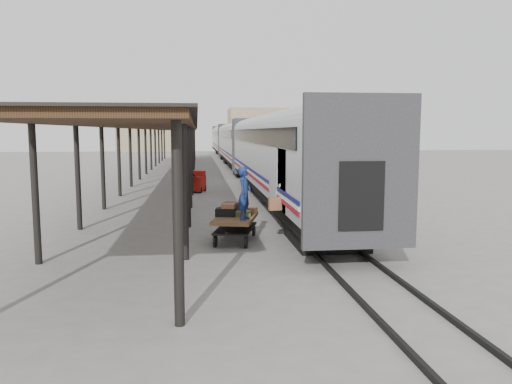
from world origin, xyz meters
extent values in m
plane|color=slate|center=(0.00, 0.00, 0.00)|extent=(160.00, 160.00, 0.00)
cube|color=silver|center=(3.20, 8.00, 2.60)|extent=(3.00, 24.00, 2.90)
cube|color=#28282B|center=(3.20, -3.90, 2.60)|extent=(3.04, 0.22, 3.50)
cube|color=black|center=(1.68, 8.00, 3.50)|extent=(0.04, 22.08, 0.65)
cube|color=black|center=(3.20, 8.00, 0.90)|extent=(2.55, 23.04, 0.50)
cube|color=silver|center=(3.20, 34.00, 2.60)|extent=(3.00, 24.00, 2.90)
cube|color=#28282B|center=(3.20, 22.10, 2.60)|extent=(3.04, 0.22, 3.50)
cube|color=black|center=(1.68, 34.00, 3.50)|extent=(0.04, 22.08, 0.65)
cube|color=black|center=(3.20, 34.00, 0.90)|extent=(2.55, 23.04, 0.50)
cube|color=silver|center=(3.20, 60.00, 2.60)|extent=(3.00, 24.00, 2.90)
cube|color=#28282B|center=(3.20, 48.10, 2.60)|extent=(3.04, 0.22, 3.50)
cube|color=black|center=(1.68, 60.00, 3.50)|extent=(0.04, 22.08, 0.65)
cube|color=black|center=(3.20, 60.00, 0.90)|extent=(2.55, 23.04, 0.50)
cube|color=black|center=(1.95, -0.50, 2.15)|extent=(0.50, 1.70, 2.00)
imported|color=beige|center=(1.95, -0.50, 2.01)|extent=(0.72, 0.89, 1.72)
cube|color=brown|center=(1.55, -0.65, 1.40)|extent=(0.57, 0.25, 0.42)
cube|color=#422B19|center=(-3.40, 24.00, 4.00)|extent=(4.60, 64.00, 0.18)
cube|color=black|center=(-3.40, 24.00, 4.12)|extent=(4.90, 64.30, 0.06)
cylinder|color=black|center=(-5.45, 24.00, 2.00)|extent=(0.20, 0.20, 4.00)
cylinder|color=black|center=(-5.45, 55.00, 2.00)|extent=(0.20, 0.20, 4.00)
cylinder|color=black|center=(-1.35, -7.00, 2.00)|extent=(0.20, 0.20, 4.00)
cylinder|color=black|center=(-1.35, 24.00, 2.00)|extent=(0.20, 0.20, 4.00)
cylinder|color=black|center=(-1.35, 55.00, 2.00)|extent=(0.20, 0.20, 4.00)
cube|color=black|center=(2.48, 34.00, 0.06)|extent=(0.10, 150.00, 0.12)
cube|color=black|center=(3.92, 34.00, 0.06)|extent=(0.10, 150.00, 0.12)
cube|color=tan|center=(14.00, 78.00, 4.00)|extent=(18.00, 10.00, 8.00)
cube|color=tan|center=(-10.00, 82.00, 3.00)|extent=(12.00, 8.00, 6.00)
cube|color=brown|center=(0.27, 0.24, 0.80)|extent=(1.79, 2.63, 0.12)
cube|color=black|center=(0.27, 0.24, 0.45)|extent=(1.67, 2.51, 0.06)
cylinder|color=black|center=(-0.44, -0.56, 0.20)|extent=(0.17, 0.41, 0.40)
cylinder|color=black|center=(0.53, -0.80, 0.20)|extent=(0.17, 0.41, 0.40)
cylinder|color=black|center=(0.02, 1.28, 0.20)|extent=(0.17, 0.41, 0.40)
cylinder|color=black|center=(0.99, 1.04, 0.20)|extent=(0.17, 0.41, 0.40)
cube|color=#353537|center=(0.15, 0.88, 0.98)|extent=(0.82, 0.66, 0.25)
cube|color=brown|center=(0.77, 0.86, 0.96)|extent=(0.68, 0.61, 0.21)
cube|color=black|center=(-0.05, 0.35, 0.99)|extent=(0.73, 0.58, 0.26)
cube|color=#4A4E2E|center=(0.55, 0.23, 0.95)|extent=(0.59, 0.48, 0.19)
cube|color=#4D2E1F|center=(0.17, 0.73, 1.18)|extent=(0.64, 0.58, 0.19)
cube|color=brown|center=(0.04, 0.33, 1.19)|extent=(0.51, 0.41, 0.18)
cube|color=#9B130E|center=(-1.05, 14.51, 0.53)|extent=(1.21, 1.63, 0.87)
cube|color=#9B130E|center=(-0.96, 14.88, 1.11)|extent=(0.94, 0.77, 0.34)
cylinder|color=black|center=(-1.56, 14.09, 0.17)|extent=(0.20, 0.37, 0.35)
cylinder|color=black|center=(-0.82, 13.89, 0.17)|extent=(0.20, 0.37, 0.35)
cylinder|color=black|center=(-1.29, 15.12, 0.17)|extent=(0.20, 0.37, 0.35)
cylinder|color=black|center=(-0.54, 14.92, 0.17)|extent=(0.20, 0.37, 0.35)
imported|color=navy|center=(0.52, -0.41, 1.72)|extent=(0.63, 0.74, 1.71)
imported|color=black|center=(-1.52, 13.56, 0.86)|extent=(1.08, 0.64, 1.73)
camera|label=1|loc=(-0.97, -16.30, 3.69)|focal=35.00mm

